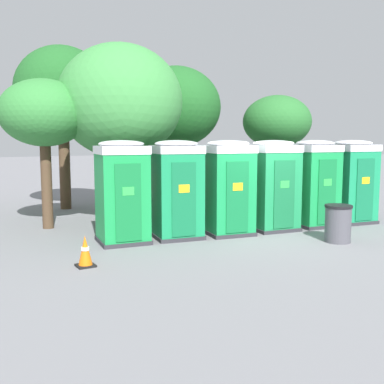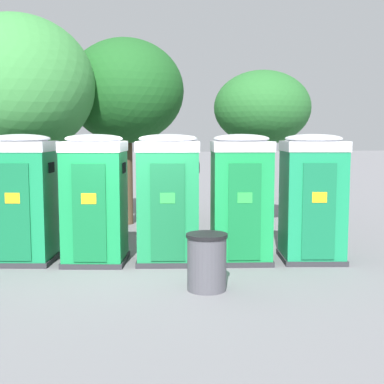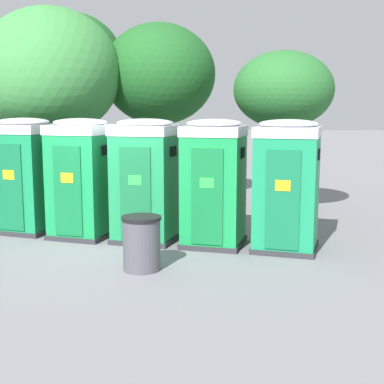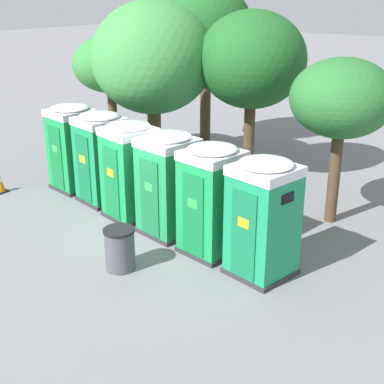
{
  "view_description": "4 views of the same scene",
  "coord_description": "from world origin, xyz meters",
  "px_view_note": "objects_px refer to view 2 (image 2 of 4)",
  "views": [
    {
      "loc": [
        -7.77,
        -9.33,
        2.56
      ],
      "look_at": [
        -1.67,
        0.62,
        1.19
      ],
      "focal_mm": 42.0,
      "sensor_mm": 36.0,
      "label": 1
    },
    {
      "loc": [
        -0.65,
        -10.18,
        2.57
      ],
      "look_at": [
        1.23,
        0.16,
        1.4
      ],
      "focal_mm": 50.0,
      "sensor_mm": 36.0,
      "label": 2
    },
    {
      "loc": [
        3.05,
        -10.51,
        2.74
      ],
      "look_at": [
        1.74,
        0.08,
        1.07
      ],
      "focal_mm": 50.0,
      "sensor_mm": 36.0,
      "label": 3
    },
    {
      "loc": [
        8.53,
        -9.01,
        5.69
      ],
      "look_at": [
        1.58,
        0.1,
        1.29
      ],
      "focal_mm": 50.0,
      "sensor_mm": 36.0,
      "label": 4
    }
  ],
  "objects_px": {
    "portapotty_3": "(168,198)",
    "trash_can": "(207,262)",
    "portapotty_1": "(23,198)",
    "street_tree_4": "(126,92)",
    "street_tree_0": "(10,78)",
    "portapotty_2": "(95,198)",
    "street_tree_3": "(262,109)",
    "portapotty_5": "(312,197)",
    "portapotty_4": "(241,198)",
    "street_tree_2": "(17,87)"
  },
  "relations": [
    {
      "from": "portapotty_3",
      "to": "trash_can",
      "type": "relative_size",
      "value": 2.72
    },
    {
      "from": "portapotty_1",
      "to": "street_tree_4",
      "type": "xyz_separation_m",
      "value": [
        2.28,
        4.07,
        2.4
      ]
    },
    {
      "from": "street_tree_0",
      "to": "portapotty_2",
      "type": "bearing_deg",
      "value": -69.73
    },
    {
      "from": "street_tree_3",
      "to": "street_tree_4",
      "type": "relative_size",
      "value": 0.81
    },
    {
      "from": "portapotty_5",
      "to": "street_tree_0",
      "type": "xyz_separation_m",
      "value": [
        -6.77,
        7.32,
        2.95
      ]
    },
    {
      "from": "street_tree_0",
      "to": "street_tree_4",
      "type": "relative_size",
      "value": 1.15
    },
    {
      "from": "portapotty_3",
      "to": "street_tree_0",
      "type": "height_order",
      "value": "street_tree_0"
    },
    {
      "from": "portapotty_3",
      "to": "portapotty_4",
      "type": "bearing_deg",
      "value": -8.04
    },
    {
      "from": "portapotty_4",
      "to": "portapotty_3",
      "type": "bearing_deg",
      "value": 171.96
    },
    {
      "from": "portapotty_3",
      "to": "street_tree_0",
      "type": "distance_m",
      "value": 8.49
    },
    {
      "from": "portapotty_1",
      "to": "street_tree_4",
      "type": "distance_m",
      "value": 5.24
    },
    {
      "from": "trash_can",
      "to": "street_tree_0",
      "type": "bearing_deg",
      "value": 115.44
    },
    {
      "from": "portapotty_1",
      "to": "trash_can",
      "type": "xyz_separation_m",
      "value": [
        3.18,
        -2.56,
        -0.81
      ]
    },
    {
      "from": "street_tree_4",
      "to": "trash_can",
      "type": "xyz_separation_m",
      "value": [
        0.9,
        -6.63,
        -3.21
      ]
    },
    {
      "from": "portapotty_3",
      "to": "street_tree_3",
      "type": "relative_size",
      "value": 0.61
    },
    {
      "from": "portapotty_2",
      "to": "portapotty_3",
      "type": "xyz_separation_m",
      "value": [
        1.43,
        -0.18,
        -0.0
      ]
    },
    {
      "from": "portapotty_3",
      "to": "portapotty_4",
      "type": "xyz_separation_m",
      "value": [
        1.43,
        -0.2,
        0.0
      ]
    },
    {
      "from": "street_tree_0",
      "to": "street_tree_4",
      "type": "distance_m",
      "value": 4.14
    },
    {
      "from": "street_tree_2",
      "to": "street_tree_4",
      "type": "bearing_deg",
      "value": 26.97
    },
    {
      "from": "portapotty_4",
      "to": "street_tree_4",
      "type": "height_order",
      "value": "street_tree_4"
    },
    {
      "from": "portapotty_4",
      "to": "portapotty_2",
      "type": "bearing_deg",
      "value": 172.35
    },
    {
      "from": "street_tree_0",
      "to": "portapotty_1",
      "type": "bearing_deg",
      "value": -80.38
    },
    {
      "from": "portapotty_1",
      "to": "street_tree_3",
      "type": "relative_size",
      "value": 0.61
    },
    {
      "from": "portapotty_2",
      "to": "street_tree_2",
      "type": "relative_size",
      "value": 0.47
    },
    {
      "from": "street_tree_3",
      "to": "street_tree_4",
      "type": "bearing_deg",
      "value": 156.59
    },
    {
      "from": "portapotty_5",
      "to": "street_tree_4",
      "type": "height_order",
      "value": "street_tree_4"
    },
    {
      "from": "street_tree_2",
      "to": "street_tree_3",
      "type": "height_order",
      "value": "street_tree_2"
    },
    {
      "from": "portapotty_4",
      "to": "street_tree_0",
      "type": "height_order",
      "value": "street_tree_0"
    },
    {
      "from": "portapotty_2",
      "to": "portapotty_4",
      "type": "height_order",
      "value": "same"
    },
    {
      "from": "portapotty_4",
      "to": "street_tree_2",
      "type": "xyz_separation_m",
      "value": [
        -4.65,
        3.42,
        2.39
      ]
    },
    {
      "from": "portapotty_4",
      "to": "street_tree_2",
      "type": "bearing_deg",
      "value": 143.67
    },
    {
      "from": "portapotty_2",
      "to": "street_tree_4",
      "type": "bearing_deg",
      "value": 78.69
    },
    {
      "from": "portapotty_3",
      "to": "portapotty_5",
      "type": "relative_size",
      "value": 1.0
    },
    {
      "from": "portapotty_3",
      "to": "street_tree_2",
      "type": "distance_m",
      "value": 5.14
    },
    {
      "from": "street_tree_2",
      "to": "street_tree_3",
      "type": "relative_size",
      "value": 1.29
    },
    {
      "from": "portapotty_3",
      "to": "street_tree_4",
      "type": "height_order",
      "value": "street_tree_4"
    },
    {
      "from": "portapotty_5",
      "to": "trash_can",
      "type": "relative_size",
      "value": 2.72
    },
    {
      "from": "portapotty_4",
      "to": "street_tree_4",
      "type": "relative_size",
      "value": 0.49
    },
    {
      "from": "portapotty_1",
      "to": "street_tree_0",
      "type": "height_order",
      "value": "street_tree_0"
    },
    {
      "from": "portapotty_4",
      "to": "portapotty_5",
      "type": "xyz_separation_m",
      "value": [
        1.43,
        -0.19,
        -0.0
      ]
    },
    {
      "from": "trash_can",
      "to": "street_tree_2",
      "type": "bearing_deg",
      "value": 124.16
    },
    {
      "from": "portapotty_2",
      "to": "street_tree_3",
      "type": "relative_size",
      "value": 0.61
    },
    {
      "from": "portapotty_4",
      "to": "street_tree_0",
      "type": "distance_m",
      "value": 9.38
    },
    {
      "from": "portapotty_1",
      "to": "portapotty_4",
      "type": "bearing_deg",
      "value": -9.56
    },
    {
      "from": "portapotty_1",
      "to": "portapotty_3",
      "type": "height_order",
      "value": "same"
    },
    {
      "from": "portapotty_1",
      "to": "street_tree_2",
      "type": "height_order",
      "value": "street_tree_2"
    },
    {
      "from": "street_tree_0",
      "to": "street_tree_2",
      "type": "relative_size",
      "value": 1.09
    },
    {
      "from": "portapotty_3",
      "to": "street_tree_4",
      "type": "relative_size",
      "value": 0.49
    },
    {
      "from": "portapotty_3",
      "to": "street_tree_3",
      "type": "distance_m",
      "value": 4.64
    },
    {
      "from": "portapotty_2",
      "to": "portapotty_5",
      "type": "distance_m",
      "value": 4.32
    }
  ]
}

